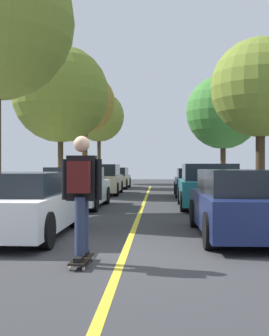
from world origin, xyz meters
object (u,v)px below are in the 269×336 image
(parked_car_left_nearest, at_px, (20,204))
(parked_car_right_near, at_px, (208,186))
(parked_car_left_far, at_px, (102,179))
(parked_car_left_farthest, at_px, (115,178))
(parked_car_right_far, at_px, (194,182))
(street_tree_left_far, at_px, (85,103))
(street_tree_left_near, at_px, (61,94))
(fire_hydrant, at_px, (257,195))
(parked_car_right_nearest, at_px, (243,203))
(street_tree_right_near, at_px, (223,112))
(skateboard, at_px, (82,259))
(skateboarder, at_px, (81,189))
(street_tree_left_farthest, at_px, (99,117))
(parked_car_left_near, at_px, (76,188))
(street_tree_right_nearest, at_px, (260,88))

(parked_car_left_nearest, relative_size, parked_car_right_near, 0.99)
(parked_car_left_far, bearing_deg, parked_car_left_farthest, 89.99)
(parked_car_right_far, height_order, street_tree_left_far, street_tree_left_far)
(parked_car_left_far, relative_size, street_tree_left_near, 0.61)
(fire_hydrant, bearing_deg, parked_car_left_far, 128.56)
(fire_hydrant, bearing_deg, parked_car_right_nearest, -105.04)
(street_tree_right_near, bearing_deg, skateboard, -104.21)
(street_tree_left_near, xyz_separation_m, skateboarder, (3.58, -14.78, -3.76))
(street_tree_right_near, bearing_deg, street_tree_left_farthest, 129.19)
(parked_car_right_far, relative_size, skateboard, 5.23)
(parked_car_left_far, distance_m, parked_car_right_nearest, 13.82)
(parked_car_left_farthest, bearing_deg, parked_car_left_near, -90.00)
(parked_car_left_near, height_order, skateboarder, skateboarder)
(parked_car_right_far, relative_size, street_tree_right_near, 0.70)
(parked_car_right_far, bearing_deg, skateboarder, -100.77)
(parked_car_right_nearest, bearing_deg, skateboard, -136.41)
(street_tree_left_far, bearing_deg, skateboard, -80.65)
(parked_car_right_nearest, height_order, parked_car_right_far, parked_car_right_nearest)
(parked_car_left_farthest, relative_size, fire_hydrant, 6.08)
(street_tree_right_nearest, relative_size, skateboarder, 3.32)
(street_tree_left_near, height_order, skateboarder, street_tree_left_near)
(parked_car_left_farthest, xyz_separation_m, parked_car_right_near, (4.47, -13.07, 0.08))
(parked_car_left_nearest, bearing_deg, parked_car_right_far, 69.71)
(parked_car_left_farthest, relative_size, street_tree_right_near, 0.68)
(fire_hydrant, bearing_deg, parked_car_left_near, 175.97)
(parked_car_left_nearest, bearing_deg, street_tree_left_near, 98.79)
(street_tree_left_farthest, bearing_deg, street_tree_left_near, -90.00)
(street_tree_left_farthest, bearing_deg, parked_car_right_near, -72.18)
(street_tree_left_farthest, xyz_separation_m, street_tree_right_near, (8.26, -10.13, -0.93))
(parked_car_left_near, bearing_deg, street_tree_right_nearest, 7.78)
(street_tree_left_near, relative_size, skateboard, 8.30)
(street_tree_right_near, height_order, skateboarder, street_tree_right_near)
(street_tree_left_near, distance_m, skateboard, 15.90)
(parked_car_left_nearest, xyz_separation_m, parked_car_right_nearest, (4.47, 0.14, 0.03))
(fire_hydrant, bearing_deg, parked_car_left_farthest, 113.65)
(street_tree_right_near, bearing_deg, street_tree_left_near, -155.78)
(parked_car_left_nearest, height_order, parked_car_right_nearest, parked_car_right_nearest)
(parked_car_right_near, xyz_separation_m, street_tree_right_nearest, (1.89, 0.73, 3.42))
(parked_car_left_farthest, height_order, street_tree_left_farthest, street_tree_left_farthest)
(street_tree_left_farthest, bearing_deg, parked_car_right_nearest, -76.21)
(parked_car_left_near, xyz_separation_m, parked_car_right_far, (4.47, 5.95, -0.03))
(parked_car_right_far, bearing_deg, fire_hydrant, -76.76)
(street_tree_left_far, bearing_deg, parked_car_left_farthest, 3.47)
(parked_car_left_far, relative_size, skateboarder, 2.45)
(parked_car_left_near, relative_size, street_tree_right_nearest, 0.74)
(parked_car_left_nearest, distance_m, street_tree_left_far, 19.92)
(parked_car_left_nearest, xyz_separation_m, street_tree_right_nearest, (6.36, 7.01, 3.51))
(parked_car_right_near, bearing_deg, fire_hydrant, -20.49)
(street_tree_right_nearest, bearing_deg, street_tree_left_near, 147.67)
(parked_car_right_far, bearing_deg, parked_car_right_near, -90.00)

